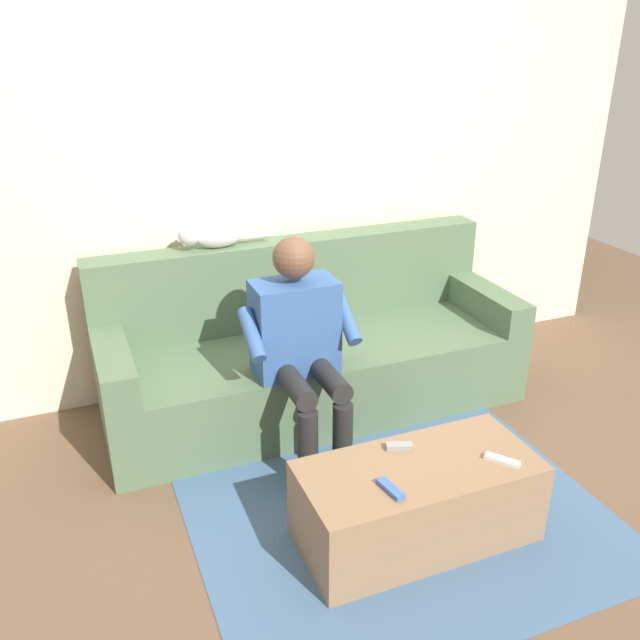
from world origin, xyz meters
TOP-DOWN VIEW (x-y plane):
  - ground_plane at (0.00, 0.60)m, footprint 8.00×8.00m
  - back_wall at (0.00, -0.63)m, footprint 4.78×0.06m
  - couch at (0.00, -0.16)m, footprint 2.39×0.84m
  - coffee_table at (0.00, 1.11)m, footprint 1.02×0.48m
  - person_solo_seated at (0.22, 0.28)m, footprint 0.57×0.58m
  - cat_on_backrest at (0.48, -0.42)m, footprint 0.52×0.12m
  - remote_white at (-0.33, 1.22)m, footprint 0.12×0.14m
  - remote_blue at (0.19, 1.22)m, footprint 0.06×0.15m
  - remote_gray at (0.02, 0.97)m, footprint 0.12×0.08m
  - floor_rug at (0.00, 0.95)m, footprint 1.86×1.60m

SIDE VIEW (x-z plane):
  - ground_plane at x=0.00m, z-range 0.00..0.00m
  - floor_rug at x=0.00m, z-range 0.00..0.01m
  - coffee_table at x=0.00m, z-range 0.00..0.38m
  - couch at x=0.00m, z-range -0.15..0.79m
  - remote_white at x=-0.33m, z-range 0.38..0.40m
  - remote_blue at x=0.19m, z-range 0.38..0.40m
  - remote_gray at x=0.02m, z-range 0.38..0.40m
  - person_solo_seated at x=0.22m, z-range 0.07..1.22m
  - cat_on_backrest at x=0.48m, z-range 0.94..1.09m
  - back_wall at x=0.00m, z-range 0.00..2.79m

